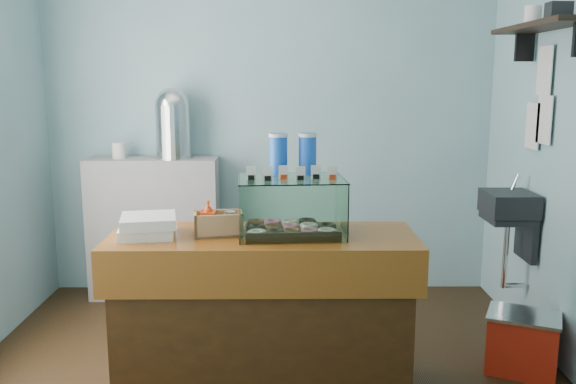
{
  "coord_description": "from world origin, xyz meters",
  "views": [
    {
      "loc": [
        0.11,
        -3.32,
        1.7
      ],
      "look_at": [
        0.13,
        -0.15,
        1.11
      ],
      "focal_mm": 38.0,
      "sensor_mm": 36.0,
      "label": 1
    }
  ],
  "objects_px": {
    "counter": "(263,315)",
    "red_cooler": "(522,342)",
    "coffee_urn": "(173,122)",
    "display_case": "(291,202)"
  },
  "relations": [
    {
      "from": "coffee_urn",
      "to": "red_cooler",
      "type": "height_order",
      "value": "coffee_urn"
    },
    {
      "from": "display_case",
      "to": "red_cooler",
      "type": "height_order",
      "value": "display_case"
    },
    {
      "from": "counter",
      "to": "coffee_urn",
      "type": "xyz_separation_m",
      "value": [
        -0.73,
        1.57,
        0.92
      ]
    },
    {
      "from": "counter",
      "to": "red_cooler",
      "type": "bearing_deg",
      "value": 9.95
    },
    {
      "from": "coffee_urn",
      "to": "red_cooler",
      "type": "relative_size",
      "value": 1.09
    },
    {
      "from": "counter",
      "to": "coffee_urn",
      "type": "height_order",
      "value": "coffee_urn"
    },
    {
      "from": "counter",
      "to": "red_cooler",
      "type": "relative_size",
      "value": 3.25
    },
    {
      "from": "red_cooler",
      "to": "coffee_urn",
      "type": "bearing_deg",
      "value": 174.14
    },
    {
      "from": "coffee_urn",
      "to": "counter",
      "type": "bearing_deg",
      "value": -65.12
    },
    {
      "from": "counter",
      "to": "display_case",
      "type": "height_order",
      "value": "display_case"
    }
  ]
}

